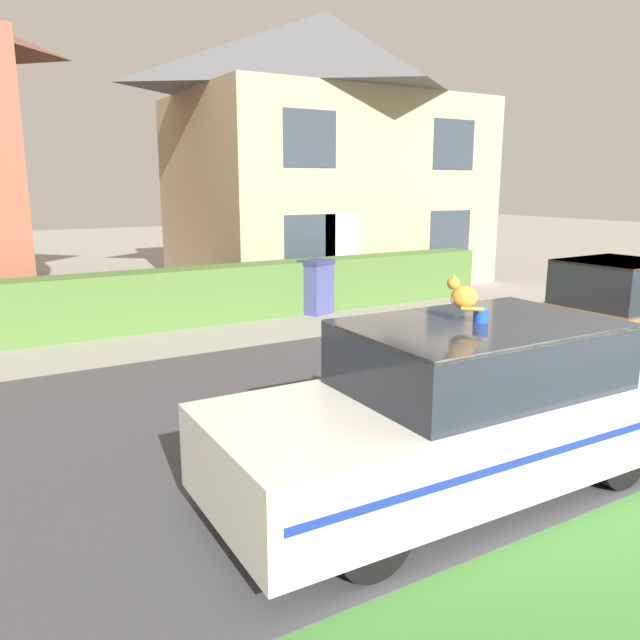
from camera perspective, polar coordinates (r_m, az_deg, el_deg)
name	(u,v)px	position (r m, az deg, el deg)	size (l,w,h in m)	color
road_strip	(383,397)	(8.45, 5.77, -7.06)	(28.00, 6.66, 0.01)	#424247
garden_hedge	(177,298)	(12.80, -12.91, 2.00)	(15.21, 0.75, 1.15)	#4C7233
police_car	(457,409)	(5.98, 12.38, -7.92)	(4.55, 1.89, 1.68)	black
cat	(462,295)	(5.83, 12.85, 2.24)	(0.28, 0.35, 0.31)	orange
neighbour_car_near	(617,315)	(11.18, 25.54, 0.43)	(4.11, 1.75, 1.61)	black
house_right	(325,148)	(18.63, 0.47, 15.43)	(8.40, 6.26, 7.46)	tan
wheelie_bin	(316,287)	(13.68, -0.36, 3.08)	(0.82, 0.76, 1.19)	#474C8C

